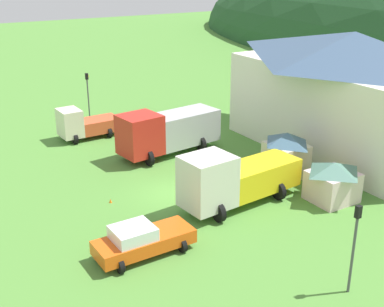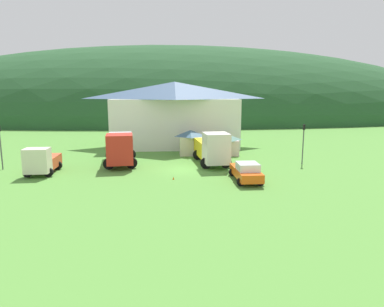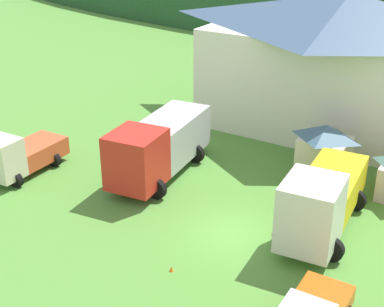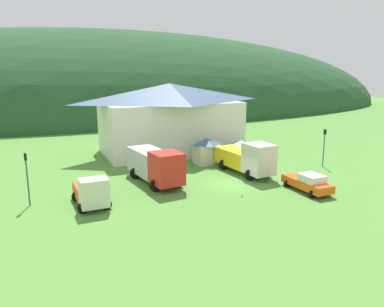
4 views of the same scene
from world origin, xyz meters
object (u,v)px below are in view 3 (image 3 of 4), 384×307
Objects in this scene: light_truck_cream at (18,155)px; traffic_cone_near_pickup at (171,271)px; play_shed_cream at (324,150)px; flatbed_truck_yellow at (322,200)px; depot_building at (343,61)px; crane_truck_red at (158,145)px.

light_truck_cream is 10.35× the size of traffic_cone_near_pickup.
play_shed_cream is at bearing 79.33° from traffic_cone_near_pickup.
traffic_cone_near_pickup is (12.02, -2.80, -1.22)m from light_truck_cream.
light_truck_cream is at bearing -83.92° from flatbed_truck_yellow.
light_truck_cream is 12.40m from traffic_cone_near_pickup.
traffic_cone_near_pickup is at bearing -39.39° from flatbed_truck_yellow.
flatbed_truck_yellow reaches higher than traffic_cone_near_pickup.
play_shed_cream is 16.76m from light_truck_cream.
depot_building is 5.99× the size of play_shed_cream.
depot_building reaches higher than flatbed_truck_yellow.
flatbed_truck_yellow is (16.10, 3.19, 0.51)m from light_truck_cream.
traffic_cone_near_pickup is at bearing 74.86° from light_truck_cream.
traffic_cone_near_pickup is at bearing -100.67° from play_shed_cream.
light_truck_cream is 0.62× the size of flatbed_truck_yellow.
crane_truck_red is 9.54m from flatbed_truck_yellow.
play_shed_cream is 9.06m from crane_truck_red.
crane_truck_red is at bearing -99.92° from flatbed_truck_yellow.
crane_truck_red reaches higher than traffic_cone_near_pickup.
light_truck_cream is (-14.22, -8.87, -0.32)m from play_shed_cream.
flatbed_truck_yellow is at bearing -74.59° from depot_building.
play_shed_cream is 0.37× the size of flatbed_truck_yellow.
play_shed_cream is at bearing 119.94° from light_truck_cream.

